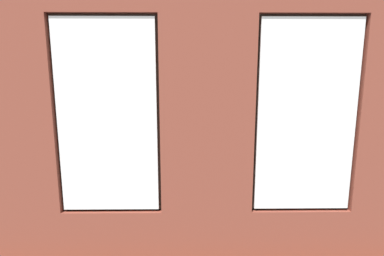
% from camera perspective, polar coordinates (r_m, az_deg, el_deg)
% --- Properties ---
extents(ground_plane, '(6.97, 5.72, 0.10)m').
position_cam_1_polar(ground_plane, '(5.84, 1.22, -10.53)').
color(ground_plane, brown).
extents(brick_wall_with_windows, '(6.37, 0.30, 3.00)m').
position_cam_1_polar(brick_wall_with_windows, '(3.03, 2.86, -0.10)').
color(brick_wall_with_windows, brown).
rests_on(brick_wall_with_windows, ground_plane).
extents(white_wall_right, '(0.10, 4.72, 3.00)m').
position_cam_1_polar(white_wall_right, '(6.05, -29.93, 3.96)').
color(white_wall_right, white).
rests_on(white_wall_right, ground_plane).
extents(couch_by_window, '(1.76, 0.87, 0.80)m').
position_cam_1_polar(couch_by_window, '(4.00, -0.32, -14.72)').
color(couch_by_window, black).
rests_on(couch_by_window, ground_plane).
extents(couch_left, '(0.89, 1.73, 0.80)m').
position_cam_1_polar(couch_left, '(6.33, 24.48, -6.19)').
color(couch_left, black).
rests_on(couch_left, ground_plane).
extents(coffee_table, '(1.50, 0.82, 0.43)m').
position_cam_1_polar(coffee_table, '(5.92, -2.95, -5.81)').
color(coffee_table, olive).
rests_on(coffee_table, ground_plane).
extents(cup_ceramic, '(0.08, 0.08, 0.10)m').
position_cam_1_polar(cup_ceramic, '(5.81, -7.47, -5.18)').
color(cup_ceramic, '#33567F').
rests_on(cup_ceramic, coffee_table).
extents(table_plant_small, '(0.13, 0.13, 0.22)m').
position_cam_1_polar(table_plant_small, '(6.01, 1.03, -3.88)').
color(table_plant_small, '#9E5638').
rests_on(table_plant_small, coffee_table).
extents(remote_gray, '(0.17, 0.05, 0.02)m').
position_cam_1_polar(remote_gray, '(5.78, -1.89, -5.58)').
color(remote_gray, '#59595B').
rests_on(remote_gray, coffee_table).
extents(media_console, '(1.20, 0.42, 0.48)m').
position_cam_1_polar(media_console, '(6.50, -24.87, -6.63)').
color(media_console, black).
rests_on(media_console, ground_plane).
extents(tv_flatscreen, '(1.16, 0.20, 0.79)m').
position_cam_1_polar(tv_flatscreen, '(6.36, -25.29, -1.11)').
color(tv_flatscreen, black).
rests_on(tv_flatscreen, media_console).
extents(potted_plant_mid_room_small, '(0.37, 0.37, 0.58)m').
position_cam_1_polar(potted_plant_mid_room_small, '(6.32, 7.72, -4.87)').
color(potted_plant_mid_room_small, beige).
rests_on(potted_plant_mid_room_small, ground_plane).
extents(potted_plant_corner_near_left, '(0.80, 0.73, 1.23)m').
position_cam_1_polar(potted_plant_corner_near_left, '(7.93, 20.17, 0.78)').
color(potted_plant_corner_near_left, '#47423D').
rests_on(potted_plant_corner_near_left, ground_plane).
extents(potted_plant_by_left_couch, '(0.40, 0.40, 0.74)m').
position_cam_1_polar(potted_plant_by_left_couch, '(7.32, 17.44, -2.20)').
color(potted_plant_by_left_couch, '#47423D').
rests_on(potted_plant_by_left_couch, ground_plane).
extents(potted_plant_foreground_right, '(0.46, 0.46, 0.74)m').
position_cam_1_polar(potted_plant_foreground_right, '(7.79, -18.22, -1.77)').
color(potted_plant_foreground_right, '#47423D').
rests_on(potted_plant_foreground_right, ground_plane).
extents(potted_plant_near_tv, '(0.45, 0.45, 0.80)m').
position_cam_1_polar(potted_plant_near_tv, '(5.29, -24.22, -7.39)').
color(potted_plant_near_tv, '#9E5638').
rests_on(potted_plant_near_tv, ground_plane).
extents(potted_plant_beside_window_right, '(0.90, 0.90, 1.32)m').
position_cam_1_polar(potted_plant_beside_window_right, '(3.92, -19.57, -7.50)').
color(potted_plant_beside_window_right, '#9E5638').
rests_on(potted_plant_beside_window_right, ground_plane).
extents(potted_plant_between_couches, '(1.06, 1.10, 1.29)m').
position_cam_1_polar(potted_plant_between_couches, '(4.15, 18.72, -9.83)').
color(potted_plant_between_couches, beige).
rests_on(potted_plant_between_couches, ground_plane).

